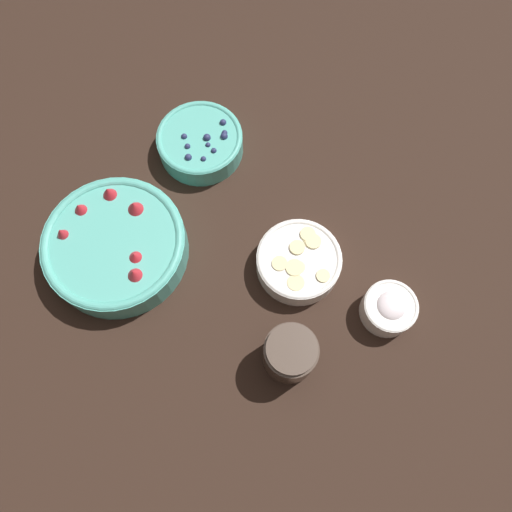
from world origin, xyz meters
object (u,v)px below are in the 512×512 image
object	(u,v)px
bowl_blueberries	(200,142)
bowl_cream	(389,308)
bowl_bananas	(299,261)
bowl_strawberries	(115,245)
jar_chocolate	(290,354)

from	to	relation	value
bowl_blueberries	bowl_cream	world-z (taller)	same
bowl_bananas	bowl_cream	size ratio (longest dim) A/B	1.63
bowl_strawberries	bowl_bananas	xyz separation A→B (m)	(0.34, 0.06, -0.01)
bowl_bananas	bowl_cream	distance (m)	0.19
bowl_strawberries	jar_chocolate	world-z (taller)	jar_chocolate
bowl_strawberries	bowl_blueberries	size ratio (longest dim) A/B	1.52
bowl_strawberries	bowl_cream	size ratio (longest dim) A/B	2.74
bowl_bananas	bowl_cream	bearing A→B (deg)	-14.43
bowl_cream	jar_chocolate	xyz separation A→B (m)	(-0.16, -0.13, 0.01)
bowl_blueberries	bowl_cream	bearing A→B (deg)	-29.62
bowl_strawberries	bowl_blueberries	xyz separation A→B (m)	(0.08, 0.27, -0.01)
jar_chocolate	bowl_bananas	bearing A→B (deg)	97.99
bowl_bananas	jar_chocolate	size ratio (longest dim) A/B	1.59
jar_chocolate	bowl_blueberries	bearing A→B (deg)	126.66
bowl_blueberries	bowl_strawberries	bearing A→B (deg)	-107.70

